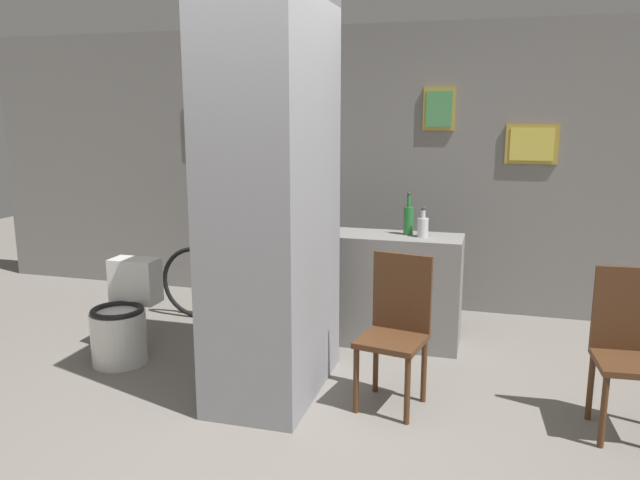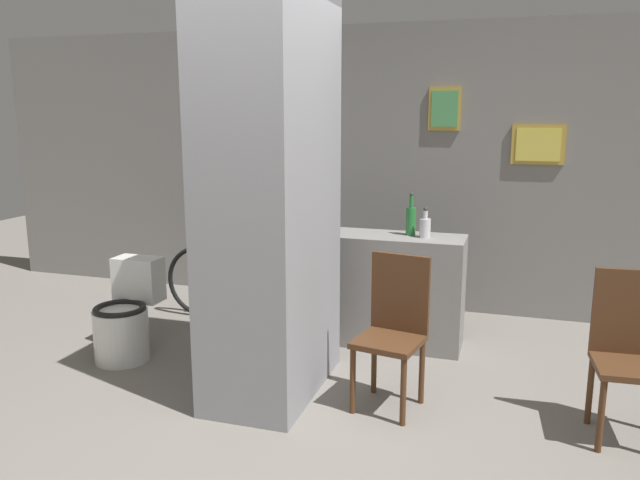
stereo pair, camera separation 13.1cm
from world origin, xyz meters
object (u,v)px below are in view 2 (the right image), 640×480
bottle_tall (411,220)px  toilet (126,318)px  bicycle (254,285)px  chair_by_doorway (629,349)px  chair_near_pillar (394,326)px

bottle_tall → toilet: bearing=-154.5°
toilet → bicycle: size_ratio=0.43×
chair_by_doorway → bicycle: (-2.80, 1.16, -0.18)m
bicycle → bottle_tall: bottle_tall is taller
toilet → chair_near_pillar: bearing=-4.2°
toilet → bicycle: 1.18m
chair_near_pillar → bicycle: 1.88m
chair_by_doorway → bicycle: size_ratio=0.57×
chair_near_pillar → bottle_tall: bearing=105.2°
bicycle → chair_near_pillar: bearing=-38.8°
bicycle → bottle_tall: size_ratio=5.04×
chair_near_pillar → bottle_tall: bottle_tall is taller
toilet → bottle_tall: 2.30m
bottle_tall → chair_by_doorway: bearing=-37.2°
chair_near_pillar → chair_by_doorway: (1.34, 0.01, 0.00)m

